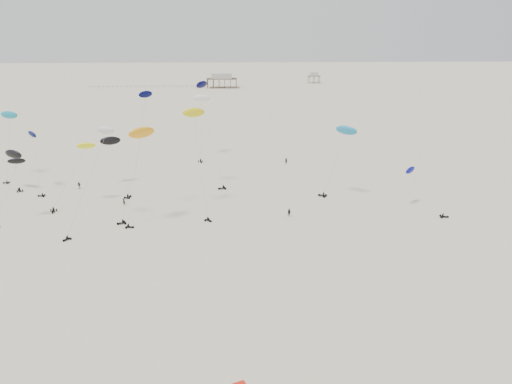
{
  "coord_description": "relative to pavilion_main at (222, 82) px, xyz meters",
  "views": [
    {
      "loc": [
        -5.06,
        -6.86,
        37.64
      ],
      "look_at": [
        0.0,
        88.0,
        7.0
      ],
      "focal_mm": 35.0,
      "sensor_mm": 36.0,
      "label": 1
    }
  ],
  "objects": [
    {
      "name": "rig_10",
      "position": [
        -2.46,
        -249.11,
        13.83
      ],
      "size": [
        6.66,
        14.63,
        23.18
      ],
      "rotation": [
        0.0,
        0.0,
        3.9
      ],
      "color": "black",
      "rests_on": "ground"
    },
    {
      "name": "rig_13",
      "position": [
        31.33,
        -243.34,
        9.13
      ],
      "size": [
        9.43,
        5.69,
        17.11
      ],
      "rotation": [
        0.0,
        0.0,
        1.01
      ],
      "color": "black",
      "rests_on": "ground"
    },
    {
      "name": "spectator_0",
      "position": [
        -19.35,
        -248.34,
        -4.22
      ],
      "size": [
        0.84,
        0.74,
        1.93
      ],
      "primitive_type": "imported",
      "rotation": [
        0.0,
        0.0,
        2.7
      ],
      "color": "black",
      "rests_on": "ground"
    },
    {
      "name": "rig_2",
      "position": [
        -21.56,
        -258.38,
        10.2
      ],
      "size": [
        9.02,
        14.92,
        22.2
      ],
      "rotation": [
        0.0,
        0.0,
        2.62
      ],
      "color": "black",
      "rests_on": "ground"
    },
    {
      "name": "rig_4",
      "position": [
        -3.54,
        -201.36,
        14.53
      ],
      "size": [
        4.82,
        14.64,
        23.97
      ],
      "rotation": [
        0.0,
        0.0,
        3.36
      ],
      "color": "black",
      "rests_on": "ground"
    },
    {
      "name": "spectator_3",
      "position": [
        21.57,
        -213.38,
        -4.22
      ],
      "size": [
        0.92,
        0.75,
        2.18
      ],
      "primitive_type": "imported",
      "rotation": [
        0.0,
        0.0,
        2.85
      ],
      "color": "black",
      "rests_on": "ground"
    },
    {
      "name": "rig_3",
      "position": [
        -39.98,
        -257.24,
        4.22
      ],
      "size": [
        6.22,
        8.6,
        13.58
      ],
      "rotation": [
        0.0,
        0.0,
        5.8
      ],
      "color": "black",
      "rests_on": "ground"
    },
    {
      "name": "pavilion_small",
      "position": [
        70.0,
        30.0,
        -0.74
      ],
      "size": [
        9.0,
        7.0,
        8.0
      ],
      "color": "brown",
      "rests_on": "ground"
    },
    {
      "name": "rig_6",
      "position": [
        -53.82,
        -221.61,
        10.45
      ],
      "size": [
        5.34,
        11.23,
        18.38
      ],
      "rotation": [
        0.0,
        0.0,
        1.57
      ],
      "color": "black",
      "rests_on": "ground"
    },
    {
      "name": "pavilion_main",
      "position": [
        0.0,
        0.0,
        0.0
      ],
      "size": [
        21.0,
        13.0,
        9.8
      ],
      "color": "brown",
      "rests_on": "ground"
    },
    {
      "name": "spectator_2",
      "position": [
        -33.1,
        -235.09,
        -4.22
      ],
      "size": [
        1.36,
        0.97,
        2.07
      ],
      "primitive_type": "imported",
      "rotation": [
        0.0,
        0.0,
        6.01
      ],
      "color": "black",
      "rests_on": "ground"
    },
    {
      "name": "rig_5",
      "position": [
        46.59,
        -253.55,
        1.69
      ],
      "size": [
        7.58,
        11.82,
        12.29
      ],
      "rotation": [
        0.0,
        0.0,
        4.52
      ],
      "color": "black",
      "rests_on": "ground"
    },
    {
      "name": "rig_7",
      "position": [
        -13.63,
        -253.15,
        13.1
      ],
      "size": [
        5.38,
        16.01,
        27.47
      ],
      "rotation": [
        0.0,
        0.0,
        4.48
      ],
      "color": "black",
      "rests_on": "ground"
    },
    {
      "name": "rig_12",
      "position": [
        -24.4,
        -232.65,
        5.09
      ],
      "size": [
        9.88,
        15.82,
        17.28
      ],
      "rotation": [
        0.0,
        0.0,
        5.87
      ],
      "color": "black",
      "rests_on": "ground"
    },
    {
      "name": "pier_fence",
      "position": [
        -52.0,
        -0.0,
        -3.45
      ],
      "size": [
        80.2,
        0.2,
        1.5
      ],
      "color": "black",
      "rests_on": "ground"
    },
    {
      "name": "rig_11",
      "position": [
        -48.25,
        -234.51,
        3.27
      ],
      "size": [
        5.9,
        6.21,
        10.2
      ],
      "rotation": [
        0.0,
        0.0,
        0.59
      ],
      "color": "black",
      "rests_on": "ground"
    },
    {
      "name": "rig_8",
      "position": [
        -0.65,
        -233.38,
        11.9
      ],
      "size": [
        8.16,
        7.59,
        22.93
      ],
      "rotation": [
        0.0,
        0.0,
        1.81
      ],
      "color": "black",
      "rests_on": "ground"
    },
    {
      "name": "rig_0",
      "position": [
        -29.43,
        -246.79,
        5.19
      ],
      "size": [
        9.41,
        10.07,
        15.22
      ],
      "rotation": [
        0.0,
        0.0,
        3.3
      ],
      "color": "black",
      "rests_on": "ground"
    },
    {
      "name": "rig_9",
      "position": [
        -13.02,
        -258.9,
        12.32
      ],
      "size": [
        9.08,
        5.41,
        20.07
      ],
      "rotation": [
        0.0,
        0.0,
        1.99
      ],
      "color": "black",
      "rests_on": "ground"
    },
    {
      "name": "ground_plane",
      "position": [
        10.0,
        -150.0,
        -4.22
      ],
      "size": [
        900.0,
        900.0,
        0.0
      ],
      "primitive_type": "plane",
      "color": "beige"
    },
    {
      "name": "spectator_1",
      "position": [
        17.33,
        -257.67,
        -4.22
      ],
      "size": [
        1.12,
        0.94,
        1.99
      ],
      "primitive_type": "imported",
      "rotation": [
        0.0,
        0.0,
        5.83
      ],
      "color": "black",
      "rests_on": "ground"
    },
    {
      "name": "rig_1",
      "position": [
        -43.04,
        -234.51,
        6.96
      ],
      "size": [
        6.4,
        11.09,
        15.44
      ],
      "rotation": [
        0.0,
        0.0,
        1.6
      ],
      "color": "black",
      "rests_on": "ground"
    }
  ]
}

